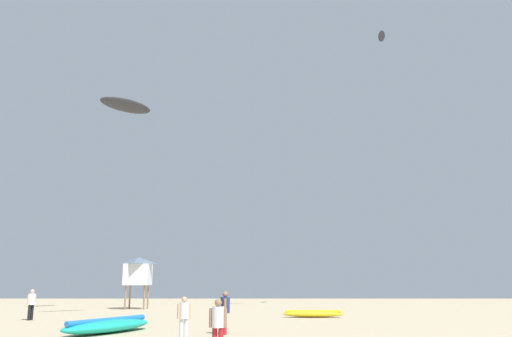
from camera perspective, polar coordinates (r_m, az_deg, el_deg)
The scene contains 9 objects.
person_foreground at distance 16.56m, azimuth -4.08°, elevation -16.41°, with size 0.55×0.38×1.67m.
person_midground at distance 21.01m, azimuth -7.77°, elevation -15.51°, with size 0.50×0.37×1.62m.
person_left at distance 33.94m, azimuth -23.20°, elevation -13.25°, with size 0.39×0.53×1.75m.
person_right at distance 23.07m, azimuth -3.30°, elevation -15.07°, with size 0.40×0.59×1.78m.
kite_grounded_near at distance 33.92m, azimuth 6.32°, elevation -15.49°, with size 3.80×1.21×0.46m.
kite_grounded_mid at distance 24.59m, azimuth -15.75°, elevation -16.18°, with size 3.62×5.46×0.63m.
lifeguard_tower at distance 44.56m, azimuth -12.65°, elevation -10.83°, with size 2.30×2.30×4.15m.
kite_aloft_1 at distance 36.43m, azimuth -13.92°, elevation 6.69°, with size 3.45×3.29×0.92m.
kite_aloft_3 at distance 51.42m, azimuth 13.62°, elevation 13.86°, with size 1.17×2.34×0.34m.
Camera 1 is at (0.04, -10.49, 2.19)m, focal length 36.66 mm.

